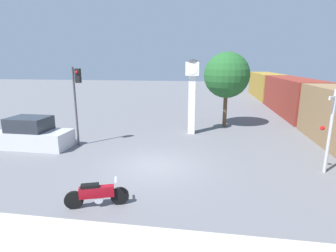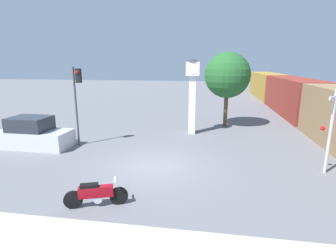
# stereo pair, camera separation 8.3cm
# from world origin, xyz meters

# --- Properties ---
(ground_plane) EXTENTS (120.00, 120.00, 0.00)m
(ground_plane) POSITION_xyz_m (0.00, 0.00, 0.00)
(ground_plane) COLOR slate
(motorcycle) EXTENTS (2.08, 0.86, 0.96)m
(motorcycle) POSITION_xyz_m (-1.25, -3.89, 0.46)
(motorcycle) COLOR black
(motorcycle) RESTS_ON ground_plane
(clock_tower) EXTENTS (1.07, 1.07, 5.11)m
(clock_tower) POSITION_xyz_m (1.33, 6.30, 3.35)
(clock_tower) COLOR white
(clock_tower) RESTS_ON ground_plane
(freight_train) EXTENTS (2.80, 37.05, 3.40)m
(freight_train) POSITION_xyz_m (10.48, 15.31, 1.70)
(freight_train) COLOR olive
(freight_train) RESTS_ON ground_plane
(traffic_light) EXTENTS (0.50, 0.35, 4.63)m
(traffic_light) POSITION_xyz_m (-5.08, 2.53, 3.16)
(traffic_light) COLOR #47474C
(traffic_light) RESTS_ON ground_plane
(railroad_crossing_signal) EXTENTS (0.90, 0.82, 3.77)m
(railroad_crossing_signal) POSITION_xyz_m (7.75, 0.41, 2.06)
(railroad_crossing_signal) COLOR #B7B7BC
(railroad_crossing_signal) RESTS_ON ground_plane
(street_tree) EXTENTS (3.41, 3.41, 5.65)m
(street_tree) POSITION_xyz_m (3.74, 8.74, 3.93)
(street_tree) COLOR brown
(street_tree) RESTS_ON ground_plane
(parked_car) EXTENTS (4.23, 1.88, 1.80)m
(parked_car) POSITION_xyz_m (-7.62, 1.77, 0.75)
(parked_car) COLOR silver
(parked_car) RESTS_ON ground_plane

